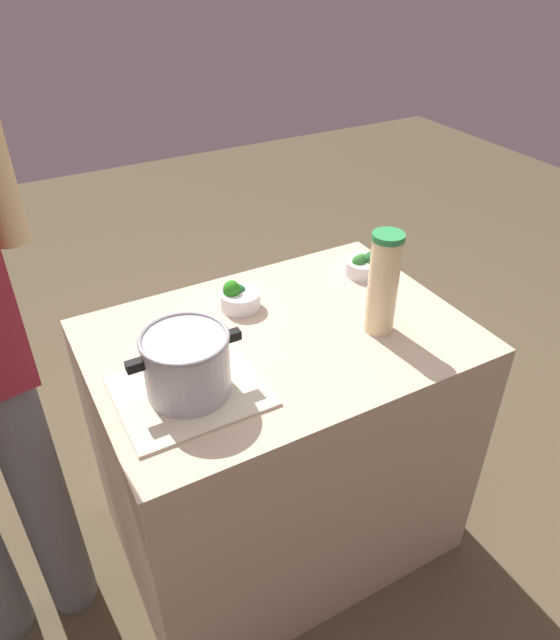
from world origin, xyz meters
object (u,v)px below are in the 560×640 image
broccoli_bowl_front (364,265)px  cooking_pot (187,363)px  lemonade_pitcher (383,283)px  broccoli_bowl_center (239,298)px

broccoli_bowl_front → cooking_pot: bearing=21.1°
cooking_pot → lemonade_pitcher: 0.57m
lemonade_pitcher → broccoli_bowl_center: bearing=-44.5°
broccoli_bowl_front → broccoli_bowl_center: bearing=-1.6°
cooking_pot → broccoli_bowl_center: 0.40m
cooking_pot → broccoli_bowl_front: 0.77m
cooking_pot → lemonade_pitcher: size_ratio=0.95×
cooking_pot → broccoli_bowl_front: bearing=-158.9°
cooking_pot → broccoli_bowl_front: size_ratio=2.26×
cooking_pot → broccoli_bowl_front: (-0.72, -0.28, -0.06)m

